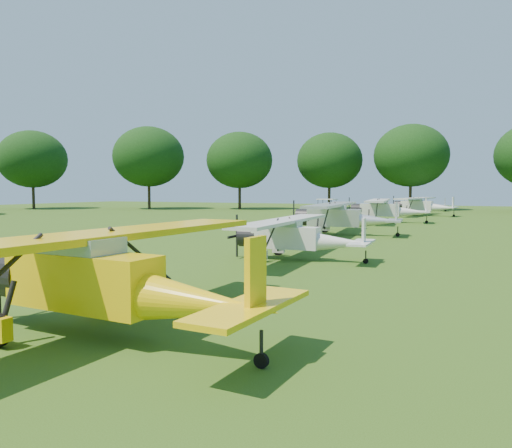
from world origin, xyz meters
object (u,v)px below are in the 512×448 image
Objects in this scene: aircraft_5 at (386,208)px; aircraft_7 at (424,203)px; aircraft_6 at (422,204)px; aircraft_3 at (296,234)px; golf_cart at (327,210)px; aircraft_4 at (342,215)px; aircraft_2 at (102,273)px.

aircraft_5 is 1.26× the size of aircraft_7.
aircraft_6 is at bearing 75.79° from aircraft_5.
aircraft_7 is (-0.93, 54.17, -0.05)m from aircraft_3.
aircraft_5 is 4.67× the size of golf_cart.
golf_cart is at bearing 103.39° from aircraft_4.
aircraft_2 is 1.02× the size of aircraft_6.
aircraft_6 is (0.40, 40.58, 0.21)m from aircraft_3.
aircraft_6 reaches higher than aircraft_3.
aircraft_2 is 1.01× the size of aircraft_5.
aircraft_5 is at bearing -87.94° from aircraft_6.
aircraft_6 is at bearing 92.67° from aircraft_2.
golf_cart reaches higher than aircraft_3.
aircraft_3 is at bearing -82.09° from aircraft_6.
aircraft_5 reaches higher than aircraft_7.
aircraft_5 is 13.89m from aircraft_6.
aircraft_4 is at bearing -85.20° from aircraft_6.
aircraft_2 reaches higher than aircraft_3.
aircraft_6 is at bearing 33.00° from golf_cart.
aircraft_5 is (-1.64, 39.34, -0.02)m from aircraft_2.
aircraft_2 is 66.75m from aircraft_7.
aircraft_2 is 12.58m from aircraft_3.
golf_cart is (-10.38, 49.15, -0.72)m from aircraft_2.
aircraft_5 is at bearing 89.02° from aircraft_3.
aircraft_6 is (-0.09, 53.15, -0.03)m from aircraft_2.
aircraft_5 is at bearing 94.96° from aircraft_2.
aircraft_4 reaches higher than golf_cart.
aircraft_7 is (0.23, 27.39, -0.27)m from aircraft_5.
aircraft_3 is 1.05× the size of aircraft_7.
aircraft_3 is 37.90m from golf_cart.
aircraft_4 is 1.00× the size of aircraft_5.
aircraft_2 is at bearing -91.84° from aircraft_4.
aircraft_2 is at bearing -95.41° from aircraft_5.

